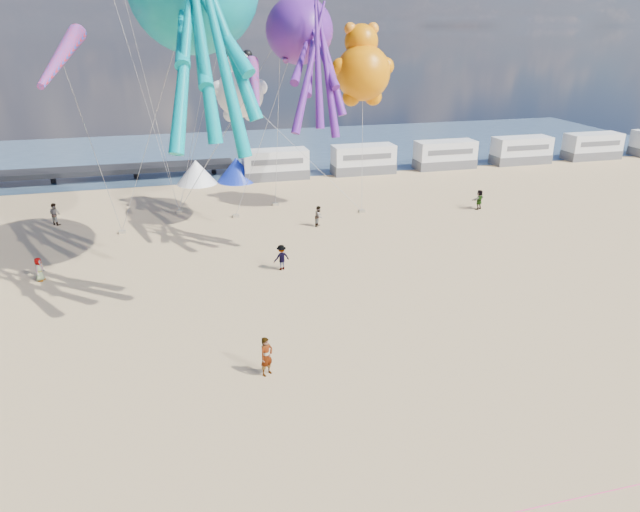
{
  "coord_description": "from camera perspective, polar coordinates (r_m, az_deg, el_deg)",
  "views": [
    {
      "loc": [
        -4.05,
        -16.97,
        14.65
      ],
      "look_at": [
        1.91,
        6.0,
        5.06
      ],
      "focal_mm": 32.0,
      "sensor_mm": 36.0,
      "label": 1
    }
  ],
  "objects": [
    {
      "name": "tent_white",
      "position": [
        58.57,
        -12.28,
        8.23
      ],
      "size": [
        4.0,
        4.0,
        2.4
      ],
      "primitive_type": "cone",
      "color": "white",
      "rests_on": "ground"
    },
    {
      "name": "windsock_right",
      "position": [
        38.4,
        -6.58,
        16.77
      ],
      "size": [
        1.37,
        5.16,
        5.09
      ],
      "primitive_type": null,
      "rotation": [
        0.0,
        0.0,
        -0.09
      ],
      "color": "red"
    },
    {
      "name": "beachgoer_2",
      "position": [
        36.72,
        -3.88,
        -0.14
      ],
      "size": [
        0.96,
        0.84,
        1.69
      ],
      "primitive_type": "imported",
      "rotation": [
        0.0,
        0.0,
        3.42
      ],
      "color": "#7F6659",
      "rests_on": "ground"
    },
    {
      "name": "motorhome_2",
      "position": [
        65.29,
        12.4,
        9.88
      ],
      "size": [
        6.6,
        2.5,
        3.0
      ],
      "primitive_type": "cube",
      "color": "silver",
      "rests_on": "ground"
    },
    {
      "name": "motorhome_0",
      "position": [
        59.33,
        -4.49,
        9.13
      ],
      "size": [
        6.6,
        2.5,
        3.0
      ],
      "primitive_type": "cube",
      "color": "silver",
      "rests_on": "ground"
    },
    {
      "name": "kite_teddy_orange",
      "position": [
        46.85,
        4.31,
        17.8
      ],
      "size": [
        6.38,
        6.17,
        7.35
      ],
      "primitive_type": null,
      "rotation": [
        0.0,
        0.0,
        -0.29
      ],
      "color": "orange"
    },
    {
      "name": "motorhome_3",
      "position": [
        70.03,
        19.48,
        9.94
      ],
      "size": [
        6.6,
        2.5,
        3.0
      ],
      "primitive_type": "cube",
      "color": "silver",
      "rests_on": "ground"
    },
    {
      "name": "kite_octopus_purple",
      "position": [
        41.84,
        -2.12,
        21.62
      ],
      "size": [
        4.81,
        9.84,
        10.93
      ],
      "primitive_type": null,
      "rotation": [
        0.0,
        0.0,
        -0.08
      ],
      "color": "#5D1D89"
    },
    {
      "name": "beachgoer_7",
      "position": [
        49.73,
        -25.0,
        3.83
      ],
      "size": [
        1.03,
        0.98,
        1.77
      ],
      "primitive_type": "imported",
      "rotation": [
        0.0,
        0.0,
        2.46
      ],
      "color": "#7F6659",
      "rests_on": "ground"
    },
    {
      "name": "motorhome_4",
      "position": [
        75.68,
        25.59,
        9.88
      ],
      "size": [
        6.6,
        2.5,
        3.0
      ],
      "primitive_type": "cube",
      "color": "silver",
      "rests_on": "ground"
    },
    {
      "name": "beachgoer_4",
      "position": [
        50.92,
        15.62,
        5.46
      ],
      "size": [
        1.08,
        0.85,
        1.71
      ],
      "primitive_type": "imported",
      "rotation": [
        0.0,
        0.0,
        3.64
      ],
      "color": "#7F6659",
      "rests_on": "ground"
    },
    {
      "name": "motorhome_1",
      "position": [
        61.65,
        4.35,
        9.62
      ],
      "size": [
        6.6,
        2.5,
        3.0
      ],
      "primitive_type": "cube",
      "color": "silver",
      "rests_on": "ground"
    },
    {
      "name": "sandbag_b",
      "position": [
        47.65,
        -8.4,
        3.99
      ],
      "size": [
        0.5,
        0.35,
        0.22
      ],
      "primitive_type": "cube",
      "color": "gray",
      "rests_on": "ground"
    },
    {
      "name": "kite_panda",
      "position": [
        46.43,
        -8.02,
        15.82
      ],
      "size": [
        4.68,
        4.43,
        6.32
      ],
      "primitive_type": null,
      "rotation": [
        0.0,
        0.0,
        -0.05
      ],
      "color": "white"
    },
    {
      "name": "tent_blue",
      "position": [
        58.85,
        -8.35,
        8.56
      ],
      "size": [
        4.0,
        4.0,
        2.4
      ],
      "primitive_type": "cone",
      "color": "#1933CC",
      "rests_on": "ground"
    },
    {
      "name": "sandbag_a",
      "position": [
        45.92,
        -19.17,
        2.28
      ],
      "size": [
        0.5,
        0.35,
        0.22
      ],
      "primitive_type": "cube",
      "color": "gray",
      "rests_on": "ground"
    },
    {
      "name": "sandbag_e",
      "position": [
        49.74,
        -13.91,
        4.34
      ],
      "size": [
        0.5,
        0.35,
        0.22
      ],
      "primitive_type": "cube",
      "color": "gray",
      "rests_on": "ground"
    },
    {
      "name": "ground",
      "position": [
        22.78,
        -0.91,
        -18.02
      ],
      "size": [
        120.0,
        120.0,
        0.0
      ],
      "primitive_type": "plane",
      "color": "tan",
      "rests_on": "ground"
    },
    {
      "name": "windsock_left",
      "position": [
        37.07,
        -24.51,
        17.62
      ],
      "size": [
        2.49,
        7.45,
        7.38
      ],
      "primitive_type": null,
      "rotation": [
        0.0,
        0.0,
        -0.19
      ],
      "color": "red"
    },
    {
      "name": "sandbag_d",
      "position": [
        50.51,
        -4.48,
        5.2
      ],
      "size": [
        0.5,
        0.35,
        0.22
      ],
      "primitive_type": "cube",
      "color": "gray",
      "rests_on": "ground"
    },
    {
      "name": "water",
      "position": [
        73.55,
        -11.27,
        10.11
      ],
      "size": [
        120.0,
        120.0,
        0.0
      ],
      "primitive_type": "plane",
      "color": "#354D66",
      "rests_on": "ground"
    },
    {
      "name": "sandbag_c",
      "position": [
        48.51,
        4.19,
        4.5
      ],
      "size": [
        0.5,
        0.35,
        0.22
      ],
      "primitive_type": "cube",
      "color": "gray",
      "rests_on": "ground"
    },
    {
      "name": "standing_person",
      "position": [
        25.99,
        -5.37,
        -9.96
      ],
      "size": [
        0.82,
        0.76,
        1.88
      ],
      "primitive_type": "imported",
      "rotation": [
        0.0,
        0.0,
        0.6
      ],
      "color": "tan",
      "rests_on": "ground"
    },
    {
      "name": "beachgoer_0",
      "position": [
        39.13,
        -26.28,
        -1.2
      ],
      "size": [
        0.51,
        0.63,
        1.5
      ],
      "primitive_type": "imported",
      "rotation": [
        0.0,
        0.0,
        1.25
      ],
      "color": "#7F6659",
      "rests_on": "ground"
    },
    {
      "name": "beachgoer_1",
      "position": [
        44.75,
        -0.13,
        4.0
      ],
      "size": [
        0.88,
        0.96,
        1.64
      ],
      "primitive_type": "imported",
      "rotation": [
        0.0,
        0.0,
        1.0
      ],
      "color": "#7F6659",
      "rests_on": "ground"
    },
    {
      "name": "windsock_mid",
      "position": [
        42.79,
        -3.99,
        20.63
      ],
      "size": [
        1.3,
        5.68,
        5.63
      ],
      "primitive_type": null,
      "rotation": [
        0.0,
        0.0,
        -0.05
      ],
      "color": "red"
    }
  ]
}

